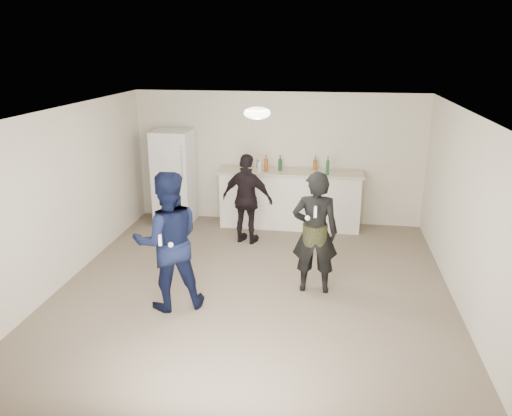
# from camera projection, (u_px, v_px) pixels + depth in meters

# --- Properties ---
(floor) EXTENTS (6.00, 6.00, 0.00)m
(floor) POSITION_uv_depth(u_px,v_px,m) (254.00, 289.00, 7.11)
(floor) COLOR #6B5B4C
(floor) RESTS_ON ground
(ceiling) EXTENTS (6.00, 6.00, 0.00)m
(ceiling) POSITION_uv_depth(u_px,v_px,m) (254.00, 112.00, 6.34)
(ceiling) COLOR silver
(ceiling) RESTS_ON wall_back
(wall_back) EXTENTS (6.00, 0.00, 6.00)m
(wall_back) POSITION_uv_depth(u_px,v_px,m) (278.00, 158.00, 9.54)
(wall_back) COLOR beige
(wall_back) RESTS_ON floor
(wall_front) EXTENTS (6.00, 0.00, 6.00)m
(wall_front) POSITION_uv_depth(u_px,v_px,m) (195.00, 321.00, 3.90)
(wall_front) COLOR beige
(wall_front) RESTS_ON floor
(wall_left) EXTENTS (0.00, 6.00, 6.00)m
(wall_left) POSITION_uv_depth(u_px,v_px,m) (64.00, 197.00, 7.11)
(wall_left) COLOR beige
(wall_left) RESTS_ON floor
(wall_right) EXTENTS (0.00, 6.00, 6.00)m
(wall_right) POSITION_uv_depth(u_px,v_px,m) (467.00, 215.00, 6.33)
(wall_right) COLOR beige
(wall_right) RESTS_ON floor
(counter) EXTENTS (2.60, 0.56, 1.05)m
(counter) POSITION_uv_depth(u_px,v_px,m) (290.00, 200.00, 9.42)
(counter) COLOR silver
(counter) RESTS_ON floor
(counter_top) EXTENTS (2.68, 0.64, 0.04)m
(counter_top) POSITION_uv_depth(u_px,v_px,m) (291.00, 172.00, 9.25)
(counter_top) COLOR beige
(counter_top) RESTS_ON counter
(fridge) EXTENTS (0.70, 0.70, 1.80)m
(fridge) POSITION_uv_depth(u_px,v_px,m) (174.00, 177.00, 9.55)
(fridge) COLOR white
(fridge) RESTS_ON floor
(fridge_handle) EXTENTS (0.02, 0.02, 0.60)m
(fridge_handle) POSITION_uv_depth(u_px,v_px,m) (182.00, 162.00, 9.04)
(fridge_handle) COLOR silver
(fridge_handle) RESTS_ON fridge
(ceiling_dome) EXTENTS (0.36, 0.36, 0.16)m
(ceiling_dome) POSITION_uv_depth(u_px,v_px,m) (257.00, 113.00, 6.63)
(ceiling_dome) COLOR white
(ceiling_dome) RESTS_ON ceiling
(shaker) EXTENTS (0.08, 0.08, 0.17)m
(shaker) POSITION_uv_depth(u_px,v_px,m) (258.00, 164.00, 9.44)
(shaker) COLOR #B3B4B8
(shaker) RESTS_ON counter_top
(man) EXTENTS (1.10, 1.00, 1.84)m
(man) POSITION_uv_depth(u_px,v_px,m) (168.00, 241.00, 6.38)
(man) COLOR #101943
(man) RESTS_ON floor
(woman) EXTENTS (0.64, 0.43, 1.73)m
(woman) POSITION_uv_depth(u_px,v_px,m) (315.00, 233.00, 6.82)
(woman) COLOR black
(woman) RESTS_ON floor
(camo_shorts) EXTENTS (0.34, 0.34, 0.28)m
(camo_shorts) POSITION_uv_depth(u_px,v_px,m) (315.00, 234.00, 6.82)
(camo_shorts) COLOR #353A1A
(camo_shorts) RESTS_ON woman
(spectator) EXTENTS (0.99, 0.61, 1.58)m
(spectator) POSITION_uv_depth(u_px,v_px,m) (247.00, 199.00, 8.57)
(spectator) COLOR black
(spectator) RESTS_ON floor
(remote_man) EXTENTS (0.04, 0.04, 0.15)m
(remote_man) POSITION_uv_depth(u_px,v_px,m) (160.00, 240.00, 6.07)
(remote_man) COLOR white
(remote_man) RESTS_ON man
(nunchuk_man) EXTENTS (0.07, 0.07, 0.07)m
(nunchuk_man) POSITION_uv_depth(u_px,v_px,m) (171.00, 245.00, 6.11)
(nunchuk_man) COLOR white
(nunchuk_man) RESTS_ON man
(remote_woman) EXTENTS (0.04, 0.04, 0.15)m
(remote_woman) POSITION_uv_depth(u_px,v_px,m) (315.00, 212.00, 6.46)
(remote_woman) COLOR white
(remote_woman) RESTS_ON woman
(nunchuk_woman) EXTENTS (0.07, 0.07, 0.07)m
(nunchuk_woman) POSITION_uv_depth(u_px,v_px,m) (308.00, 218.00, 6.54)
(nunchuk_woman) COLOR white
(nunchuk_woman) RESTS_ON woman
(bottle_cluster) EXTENTS (1.30, 0.40, 0.26)m
(bottle_cluster) POSITION_uv_depth(u_px,v_px,m) (290.00, 166.00, 9.17)
(bottle_cluster) COLOR #994716
(bottle_cluster) RESTS_ON counter_top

